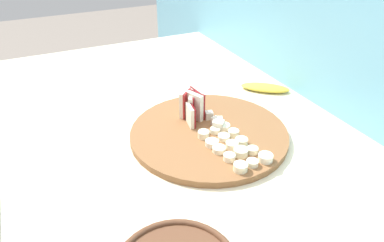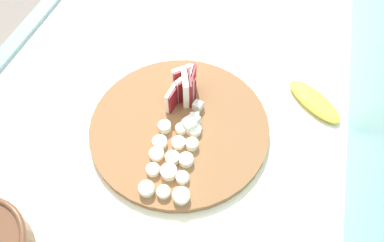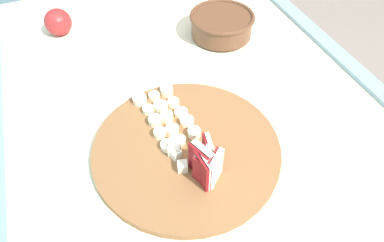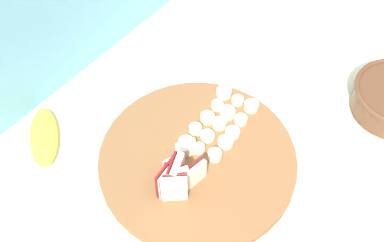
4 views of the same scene
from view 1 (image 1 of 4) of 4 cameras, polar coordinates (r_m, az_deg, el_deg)
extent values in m
cube|color=#6BADC6|center=(1.10, 18.60, -6.43)|extent=(2.40, 0.04, 1.47)
cylinder|color=brown|center=(0.81, 2.78, -2.03)|extent=(0.36, 0.36, 0.02)
cube|color=#A32323|center=(0.84, -0.80, 2.77)|extent=(0.03, 0.03, 0.06)
cube|color=#EFE5CC|center=(0.85, -1.19, 2.84)|extent=(0.03, 0.04, 0.06)
cube|color=maroon|center=(0.84, 0.23, 2.30)|extent=(0.04, 0.02, 0.06)
cube|color=#EFE5CC|center=(0.84, -0.18, 2.31)|extent=(0.04, 0.03, 0.06)
cube|color=maroon|center=(0.81, 0.05, 0.94)|extent=(0.04, 0.01, 0.05)
cube|color=#EFE5CC|center=(0.81, -0.31, 0.88)|extent=(0.04, 0.02, 0.05)
cube|color=maroon|center=(0.85, 0.50, 3.05)|extent=(0.05, 0.01, 0.06)
cube|color=#EFE5CC|center=(0.85, 0.05, 2.92)|extent=(0.05, 0.02, 0.06)
cube|color=maroon|center=(0.84, 0.81, 2.59)|extent=(0.04, 0.02, 0.07)
cube|color=#EFE5CC|center=(0.83, 0.45, 2.40)|extent=(0.05, 0.03, 0.07)
cube|color=maroon|center=(0.86, 0.30, 3.01)|extent=(0.04, 0.02, 0.06)
cube|color=#EFE5CC|center=(0.85, 0.09, 2.88)|extent=(0.04, 0.03, 0.06)
cube|color=beige|center=(0.82, 4.15, -0.19)|extent=(0.03, 0.03, 0.02)
cube|color=beige|center=(0.80, 4.32, -0.69)|extent=(0.03, 0.03, 0.02)
cube|color=white|center=(0.82, 3.86, -0.01)|extent=(0.02, 0.02, 0.02)
cube|color=beige|center=(0.81, 4.10, -0.64)|extent=(0.03, 0.03, 0.02)
cube|color=beige|center=(0.84, 2.74, 0.94)|extent=(0.02, 0.02, 0.02)
cylinder|color=beige|center=(0.78, 1.86, -2.14)|extent=(0.03, 0.03, 0.02)
cylinder|color=white|center=(0.75, 3.21, -3.53)|extent=(0.03, 0.03, 0.01)
cylinder|color=#F4EAC6|center=(0.74, 4.34, -4.53)|extent=(0.03, 0.03, 0.01)
cylinder|color=white|center=(0.72, 5.99, -5.76)|extent=(0.02, 0.02, 0.01)
cylinder|color=beige|center=(0.69, 7.76, -7.33)|extent=(0.03, 0.03, 0.01)
cylinder|color=#F4EAC6|center=(0.79, 3.71, -1.52)|extent=(0.02, 0.02, 0.01)
cylinder|color=white|center=(0.77, 5.12, -2.60)|extent=(0.03, 0.03, 0.01)
cylinder|color=#F4EAC6|center=(0.75, 6.41, -3.86)|extent=(0.03, 0.03, 0.01)
cylinder|color=beige|center=(0.73, 7.80, -4.94)|extent=(0.03, 0.03, 0.01)
cylinder|color=#F4EAC6|center=(0.71, 9.62, -6.62)|extent=(0.02, 0.02, 0.01)
cylinder|color=white|center=(0.81, 5.13, -0.92)|extent=(0.03, 0.03, 0.01)
cylinder|color=beige|center=(0.79, 6.65, -1.93)|extent=(0.02, 0.02, 0.01)
cylinder|color=beige|center=(0.76, 7.92, -3.25)|extent=(0.03, 0.03, 0.01)
cylinder|color=beige|center=(0.74, 9.64, -4.63)|extent=(0.02, 0.02, 0.01)
cylinder|color=white|center=(0.72, 11.68, -5.76)|extent=(0.03, 0.03, 0.01)
ellipsoid|color=gold|center=(1.03, 11.62, 5.25)|extent=(0.13, 0.14, 0.02)
camera|label=2|loc=(0.53, 48.72, 36.93)|focal=32.36mm
camera|label=3|loc=(1.09, -0.22, 35.78)|focal=33.00mm
camera|label=4|loc=(1.01, -31.78, 45.31)|focal=45.46mm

